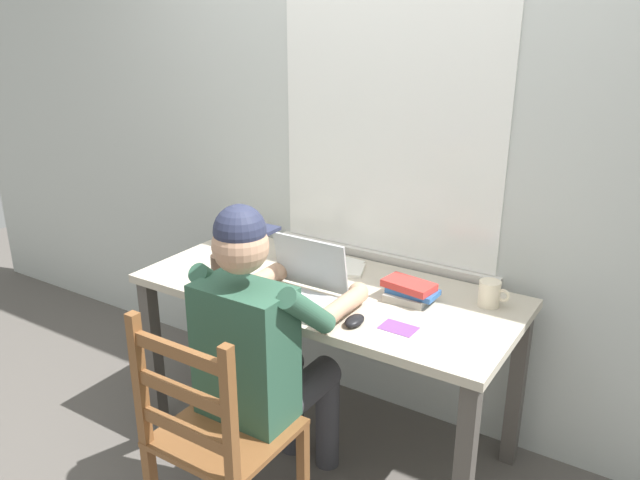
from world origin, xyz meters
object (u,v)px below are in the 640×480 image
Objects in this scene: desk at (326,308)px; coffee_mug_spare at (287,249)px; computer_mouse at (355,321)px; landscape_photo_print at (398,328)px; wooden_chair at (216,439)px; seated_person at (264,345)px; coffee_mug_white at (490,294)px; laptop at (299,286)px; coffee_mug_dark at (222,266)px; book_stack_main at (409,291)px.

coffee_mug_spare reaches higher than desk.
landscape_photo_print is (0.15, 0.06, -0.02)m from computer_mouse.
desk is at bearing -28.02° from coffee_mug_spare.
coffee_mug_spare is at bearing 110.03° from wooden_chair.
desk is 15.73× the size of computer_mouse.
coffee_mug_white is (0.62, 0.61, 0.12)m from seated_person.
coffee_mug_spare is at bearing 131.65° from laptop.
seated_person is at bearing -89.96° from desk.
laptop is (-0.03, 0.55, 0.35)m from wooden_chair.
desk is 0.45m from landscape_photo_print.
wooden_chair is 0.78m from coffee_mug_dark.
coffee_mug_white is 0.93× the size of landscape_photo_print.
computer_mouse is 0.87× the size of coffee_mug_spare.
desk is 0.39m from coffee_mug_spare.
coffee_mug_white is at bearing 49.35° from computer_mouse.
wooden_chair is 1.00m from coffee_mug_spare.
desk is 12.99× the size of coffee_mug_white.
coffee_mug_dark is 0.80m from book_stack_main.
coffee_mug_white is (0.62, 0.90, 0.35)m from wooden_chair.
desk is 1.26× the size of seated_person.
wooden_chair is 9.39× the size of computer_mouse.
laptop reaches higher than coffee_mug_dark.
computer_mouse reaches higher than landscape_photo_print.
seated_person is 5.66× the size of book_stack_main.
book_stack_main is at bearing 30.32° from laptop.
wooden_chair is (-0.00, -0.28, -0.23)m from seated_person.
laptop is 2.54× the size of landscape_photo_print.
wooden_chair reaches higher than coffee_mug_white.
wooden_chair is 0.65m from laptop.
landscape_photo_print is (-0.21, -0.36, -0.05)m from coffee_mug_white.
coffee_mug_white is (0.62, 0.19, 0.15)m from desk.
coffee_mug_white reaches higher than coffee_mug_dark.
wooden_chair reaches higher than computer_mouse.
computer_mouse is 0.55m from coffee_mug_white.
computer_mouse is 0.46× the size of book_stack_main.
desk is 12.10× the size of landscape_photo_print.
coffee_mug_spare is at bearing 71.74° from coffee_mug_dark.
seated_person is 0.34m from computer_mouse.
book_stack_main is 0.24m from landscape_photo_print.
coffee_mug_spare is at bearing 145.49° from computer_mouse.
desk is 1.68× the size of wooden_chair.
landscape_photo_print is at bearing -24.94° from coffee_mug_spare.
coffee_mug_dark is at bearing 173.77° from computer_mouse.
seated_person is at bearing 90.00° from wooden_chair.
coffee_mug_dark is (-0.43, 0.55, 0.34)m from wooden_chair.
coffee_mug_spare reaches higher than book_stack_main.
desk is at bearing -170.26° from book_stack_main.
wooden_chair is 8.21× the size of coffee_mug_spare.
landscape_photo_print is at bearing 23.25° from computer_mouse.
seated_person is at bearing -125.17° from book_stack_main.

